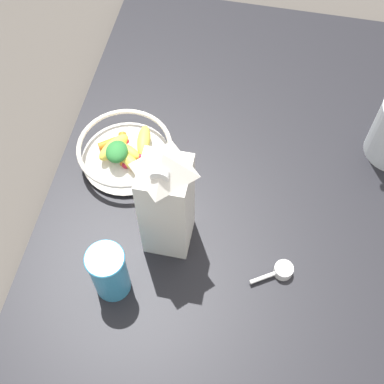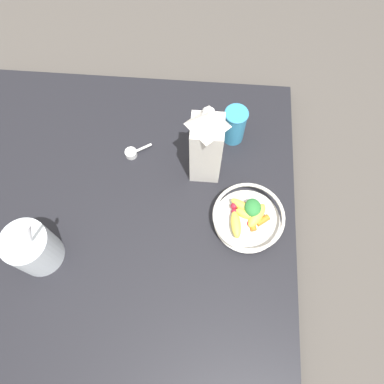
{
  "view_description": "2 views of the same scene",
  "coord_description": "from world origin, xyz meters",
  "views": [
    {
      "loc": [
        -0.11,
        -0.63,
        1.0
      ],
      "look_at": [
        -0.22,
        -0.11,
        0.09
      ],
      "focal_mm": 50.0,
      "sensor_mm": 36.0,
      "label": 1
    },
    {
      "loc": [
        -0.25,
        0.33,
        1.06
      ],
      "look_at": [
        -0.22,
        -0.08,
        0.11
      ],
      "focal_mm": 35.0,
      "sensor_mm": 36.0,
      "label": 2
    }
  ],
  "objects": [
    {
      "name": "ground_plane",
      "position": [
        0.0,
        0.0,
        0.0
      ],
      "size": [
        6.0,
        6.0,
        0.0
      ],
      "primitive_type": "plane",
      "color": "#4C4742"
    },
    {
      "name": "countertop",
      "position": [
        0.0,
        0.0,
        0.02
      ],
      "size": [
        1.04,
        1.04,
        0.04
      ],
      "color": "black",
      "rests_on": "ground_plane"
    },
    {
      "name": "fruit_bowl",
      "position": [
        -0.38,
        -0.03,
        0.07
      ],
      "size": [
        0.2,
        0.2,
        0.07
      ],
      "color": "silver",
      "rests_on": "countertop"
    },
    {
      "name": "milk_carton",
      "position": [
        -0.25,
        -0.19,
        0.18
      ],
      "size": [
        0.09,
        0.09,
        0.29
      ],
      "color": "silver",
      "rests_on": "countertop"
    },
    {
      "name": "yogurt_tub",
      "position": [
        0.18,
        0.11,
        0.12
      ],
      "size": [
        0.14,
        0.12,
        0.28
      ],
      "color": "silver",
      "rests_on": "countertop"
    },
    {
      "name": "drinking_cup",
      "position": [
        -0.33,
        -0.31,
        0.11
      ],
      "size": [
        0.07,
        0.07,
        0.13
      ],
      "color": "#3893C6",
      "rests_on": "countertop"
    },
    {
      "name": "measuring_scoop",
      "position": [
        -0.02,
        -0.22,
        0.05
      ],
      "size": [
        0.08,
        0.06,
        0.02
      ],
      "color": "white",
      "rests_on": "countertop"
    }
  ]
}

